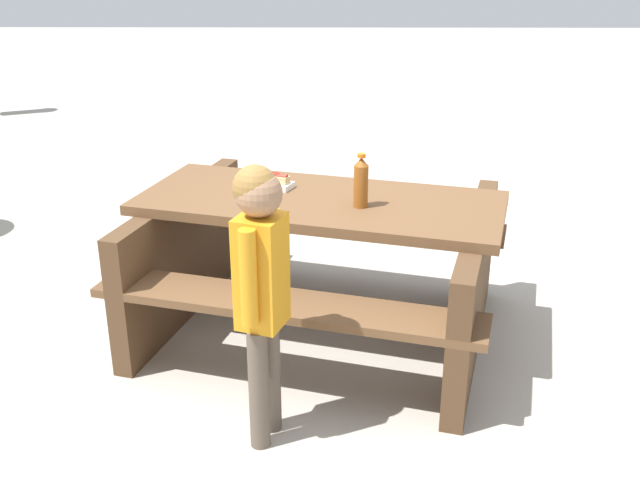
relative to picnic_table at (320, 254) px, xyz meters
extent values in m
plane|color=#ADA599|center=(0.00, 0.00, -0.44)|extent=(30.00, 30.00, 0.00)
cube|color=brown|center=(0.00, 0.00, 0.28)|extent=(1.94, 1.22, 0.05)
cube|color=brown|center=(0.15, 0.54, -0.01)|extent=(1.81, 0.76, 0.04)
cube|color=brown|center=(-0.15, -0.54, -0.01)|extent=(1.81, 0.76, 0.04)
cube|color=#4D3520|center=(0.75, -0.21, -0.09)|extent=(0.48, 1.37, 0.70)
cube|color=#4D3520|center=(-0.75, 0.21, -0.09)|extent=(0.48, 1.37, 0.70)
cylinder|color=brown|center=(-0.20, 0.12, 0.41)|extent=(0.07, 0.07, 0.21)
cone|color=brown|center=(-0.20, 0.12, 0.53)|extent=(0.06, 0.06, 0.04)
cylinder|color=orange|center=(-0.20, 0.12, 0.56)|extent=(0.04, 0.04, 0.02)
cube|color=white|center=(0.23, -0.17, 0.32)|extent=(0.21, 0.17, 0.03)
cube|color=#D8B272|center=(0.23, -0.17, 0.35)|extent=(0.16, 0.11, 0.04)
cylinder|color=maroon|center=(0.23, -0.17, 0.37)|extent=(0.14, 0.08, 0.03)
ellipsoid|color=maroon|center=(0.23, -0.17, 0.38)|extent=(0.07, 0.05, 0.01)
cylinder|color=brown|center=(0.20, 0.85, -0.18)|extent=(0.08, 0.08, 0.54)
cylinder|color=brown|center=(0.24, 0.96, -0.18)|extent=(0.08, 0.08, 0.54)
cube|color=orange|center=(0.22, 0.90, 0.32)|extent=(0.22, 0.22, 0.45)
cylinder|color=orange|center=(0.18, 0.80, 0.34)|extent=(0.07, 0.07, 0.38)
cylinder|color=orange|center=(0.26, 1.01, 0.34)|extent=(0.07, 0.07, 0.38)
sphere|color=#997051|center=(0.22, 0.90, 0.63)|extent=(0.18, 0.18, 0.18)
sphere|color=olive|center=(0.23, 0.90, 0.65)|extent=(0.17, 0.17, 0.17)
camera|label=1|loc=(-0.03, 3.46, 1.49)|focal=41.21mm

